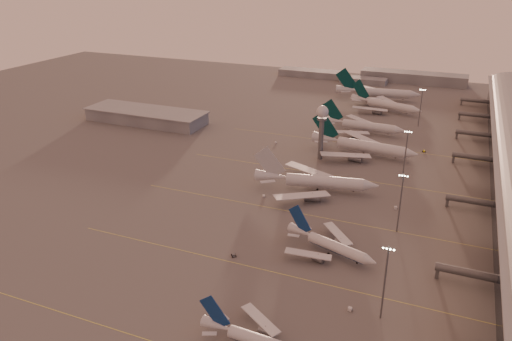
% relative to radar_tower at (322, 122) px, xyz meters
% --- Properties ---
extents(ground, '(700.00, 700.00, 0.00)m').
position_rel_radar_tower_xyz_m(ground, '(-5.00, -120.00, -20.95)').
color(ground, '#5E5C5C').
rests_on(ground, ground).
extents(taxiway_markings, '(180.00, 185.25, 0.02)m').
position_rel_radar_tower_xyz_m(taxiway_markings, '(25.00, -64.00, -20.94)').
color(taxiway_markings, '#DAD34D').
rests_on(taxiway_markings, ground).
extents(hangar, '(82.00, 27.00, 8.50)m').
position_rel_radar_tower_xyz_m(hangar, '(-125.00, 20.00, -16.63)').
color(hangar, slate).
rests_on(hangar, ground).
extents(radar_tower, '(6.40, 6.40, 31.10)m').
position_rel_radar_tower_xyz_m(radar_tower, '(0.00, 0.00, 0.00)').
color(radar_tower, '#585B60').
rests_on(radar_tower, ground).
extents(mast_a, '(3.60, 0.56, 25.00)m').
position_rel_radar_tower_xyz_m(mast_a, '(53.00, -120.00, -7.21)').
color(mast_a, '#585B60').
rests_on(mast_a, ground).
extents(mast_b, '(3.60, 0.56, 25.00)m').
position_rel_radar_tower_xyz_m(mast_b, '(50.00, -65.00, -7.21)').
color(mast_b, '#585B60').
rests_on(mast_b, ground).
extents(mast_c, '(3.60, 0.56, 25.00)m').
position_rel_radar_tower_xyz_m(mast_c, '(45.00, -10.00, -7.21)').
color(mast_c, '#585B60').
rests_on(mast_c, ground).
extents(mast_d, '(3.60, 0.56, 25.00)m').
position_rel_radar_tower_xyz_m(mast_d, '(43.00, 80.00, -7.21)').
color(mast_d, '#585B60').
rests_on(mast_d, ground).
extents(distant_horizon, '(165.00, 37.50, 9.00)m').
position_rel_radar_tower_xyz_m(distant_horizon, '(-2.38, 205.14, -17.06)').
color(distant_horizon, slate).
rests_on(distant_horizon, ground).
extents(narrowbody_near, '(34.64, 27.61, 13.53)m').
position_rel_radar_tower_xyz_m(narrowbody_near, '(23.55, -146.53, -18.21)').
color(narrowbody_near, silver).
rests_on(narrowbody_near, ground).
extents(narrowbody_mid, '(36.64, 28.74, 14.85)m').
position_rel_radar_tower_xyz_m(narrowbody_mid, '(29.71, -90.91, -17.94)').
color(narrowbody_mid, silver).
rests_on(narrowbody_mid, ground).
extents(widebody_white, '(57.41, 45.59, 20.38)m').
position_rel_radar_tower_xyz_m(widebody_white, '(9.61, -40.66, -17.41)').
color(widebody_white, silver).
rests_on(widebody_white, ground).
extents(greentail_a, '(60.14, 48.37, 21.85)m').
position_rel_radar_tower_xyz_m(greentail_a, '(20.45, 14.53, -17.09)').
color(greentail_a, silver).
rests_on(greentail_a, ground).
extents(greentail_b, '(53.15, 42.84, 19.29)m').
position_rel_radar_tower_xyz_m(greentail_b, '(12.39, 53.08, -17.54)').
color(greentail_b, silver).
rests_on(greentail_b, ground).
extents(greentail_c, '(52.90, 42.03, 19.92)m').
position_rel_radar_tower_xyz_m(greentail_c, '(17.32, 108.00, -17.43)').
color(greentail_c, silver).
rests_on(greentail_c, ground).
extents(greentail_d, '(64.49, 51.76, 23.49)m').
position_rel_radar_tower_xyz_m(greentail_d, '(6.58, 137.77, -16.80)').
color(greentail_d, silver).
rests_on(greentail_d, ground).
extents(gsv_catering_a, '(5.86, 3.05, 4.67)m').
position_rel_radar_tower_xyz_m(gsv_catering_a, '(44.02, -120.29, -18.61)').
color(gsv_catering_a, silver).
rests_on(gsv_catering_a, ground).
extents(gsv_tug_mid, '(4.07, 4.35, 1.07)m').
position_rel_radar_tower_xyz_m(gsv_tug_mid, '(-1.95, -106.47, -20.40)').
color(gsv_tug_mid, '#55585A').
rests_on(gsv_tug_mid, ground).
extents(gsv_truck_b, '(5.94, 4.00, 2.26)m').
position_rel_radar_tower_xyz_m(gsv_truck_b, '(37.04, -86.83, -19.80)').
color(gsv_truck_b, silver).
rests_on(gsv_truck_b, ground).
extents(gsv_truck_c, '(5.96, 4.87, 2.33)m').
position_rel_radar_tower_xyz_m(gsv_truck_c, '(-9.84, -56.22, -19.76)').
color(gsv_truck_c, silver).
rests_on(gsv_truck_c, ground).
extents(gsv_catering_b, '(6.24, 4.29, 4.69)m').
position_rel_radar_tower_xyz_m(gsv_catering_b, '(46.92, -45.23, -18.60)').
color(gsv_catering_b, silver).
rests_on(gsv_catering_b, ground).
extents(gsv_tug_far, '(3.39, 3.77, 0.92)m').
position_rel_radar_tower_xyz_m(gsv_tug_far, '(7.67, -26.45, -20.47)').
color(gsv_tug_far, silver).
rests_on(gsv_tug_far, ground).
extents(gsv_truck_d, '(2.83, 5.01, 1.91)m').
position_rel_radar_tower_xyz_m(gsv_truck_d, '(-30.63, 13.94, -19.97)').
color(gsv_truck_d, silver).
rests_on(gsv_truck_d, ground).
extents(gsv_tug_hangar, '(3.68, 2.26, 1.04)m').
position_rel_radar_tower_xyz_m(gsv_tug_hangar, '(51.22, 32.15, -20.41)').
color(gsv_tug_hangar, yellow).
rests_on(gsv_tug_hangar, ground).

